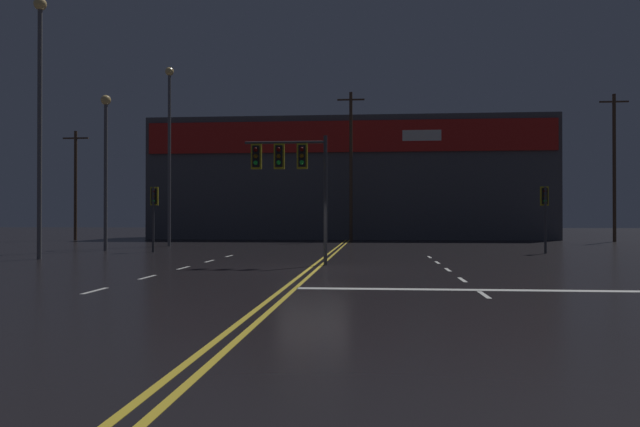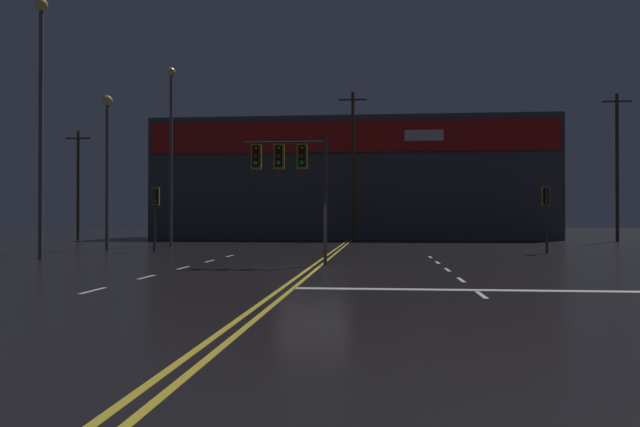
# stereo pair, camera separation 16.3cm
# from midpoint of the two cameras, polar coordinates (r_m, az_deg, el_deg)

# --- Properties ---
(ground_plane) EXTENTS (200.00, 200.00, 0.00)m
(ground_plane) POSITION_cam_midpoint_polar(r_m,az_deg,el_deg) (22.31, -0.47, -5.08)
(ground_plane) COLOR black
(road_markings) EXTENTS (14.11, 60.00, 0.01)m
(road_markings) POSITION_cam_midpoint_polar(r_m,az_deg,el_deg) (21.10, 1.59, -5.34)
(road_markings) COLOR gold
(road_markings) RESTS_ON ground
(traffic_signal_median) EXTENTS (3.22, 0.36, 5.01)m
(traffic_signal_median) POSITION_cam_midpoint_polar(r_m,az_deg,el_deg) (24.27, -2.62, 4.46)
(traffic_signal_median) COLOR #38383D
(traffic_signal_median) RESTS_ON ground
(traffic_signal_corner_northwest) EXTENTS (0.42, 0.36, 3.50)m
(traffic_signal_corner_northwest) POSITION_cam_midpoint_polar(r_m,az_deg,el_deg) (34.61, -14.70, 0.83)
(traffic_signal_corner_northwest) COLOR #38383D
(traffic_signal_corner_northwest) RESTS_ON ground
(traffic_signal_corner_northeast) EXTENTS (0.42, 0.36, 3.45)m
(traffic_signal_corner_northeast) POSITION_cam_midpoint_polar(r_m,az_deg,el_deg) (34.14, 20.11, 0.81)
(traffic_signal_corner_northeast) COLOR #38383D
(traffic_signal_corner_northeast) RESTS_ON ground
(streetlight_near_right) EXTENTS (0.56, 0.56, 11.66)m
(streetlight_near_right) POSITION_cam_midpoint_polar(r_m,az_deg,el_deg) (42.04, -13.35, 6.98)
(streetlight_near_right) COLOR #59595E
(streetlight_near_right) RESTS_ON ground
(streetlight_median_approach) EXTENTS (0.56, 0.56, 11.57)m
(streetlight_median_approach) POSITION_cam_midpoint_polar(r_m,az_deg,el_deg) (30.63, -24.01, 9.70)
(streetlight_median_approach) COLOR #59595E
(streetlight_median_approach) RESTS_ON ground
(streetlight_far_median) EXTENTS (0.56, 0.56, 8.73)m
(streetlight_far_median) POSITION_cam_midpoint_polar(r_m,az_deg,el_deg) (37.15, -18.75, 5.49)
(streetlight_far_median) COLOR #59595E
(streetlight_far_median) RESTS_ON ground
(building_backdrop) EXTENTS (35.04, 10.23, 10.55)m
(building_backdrop) POSITION_cam_midpoint_polar(r_m,az_deg,el_deg) (57.45, 3.08, 3.02)
(building_backdrop) COLOR #4C4C51
(building_backdrop) RESTS_ON ground
(utility_pole_row) EXTENTS (45.70, 0.26, 11.98)m
(utility_pole_row) POSITION_cam_midpoint_polar(r_m,az_deg,el_deg) (50.27, 3.91, 3.99)
(utility_pole_row) COLOR #4C3828
(utility_pole_row) RESTS_ON ground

